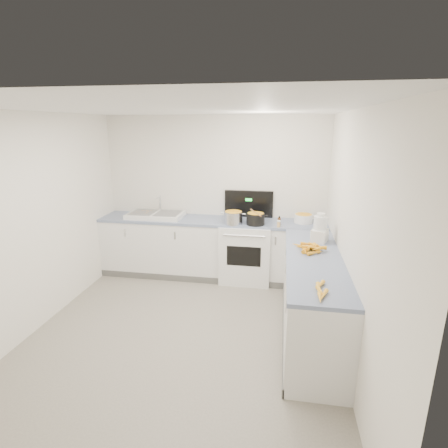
% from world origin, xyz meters
% --- Properties ---
extents(floor, '(3.50, 4.00, 0.00)m').
position_xyz_m(floor, '(0.00, 0.00, 0.00)').
color(floor, gray).
rests_on(floor, ground).
extents(ceiling, '(3.50, 4.00, 0.00)m').
position_xyz_m(ceiling, '(0.00, 0.00, 2.50)').
color(ceiling, white).
rests_on(ceiling, ground).
extents(wall_back, '(3.50, 0.00, 2.50)m').
position_xyz_m(wall_back, '(0.00, 2.00, 1.25)').
color(wall_back, white).
rests_on(wall_back, ground).
extents(wall_front, '(3.50, 0.00, 2.50)m').
position_xyz_m(wall_front, '(0.00, -2.00, 1.25)').
color(wall_front, white).
rests_on(wall_front, ground).
extents(wall_left, '(0.00, 4.00, 2.50)m').
position_xyz_m(wall_left, '(-1.75, 0.00, 1.25)').
color(wall_left, white).
rests_on(wall_left, ground).
extents(wall_right, '(0.00, 4.00, 2.50)m').
position_xyz_m(wall_right, '(1.75, 0.00, 1.25)').
color(wall_right, white).
rests_on(wall_right, ground).
extents(counter_back, '(3.50, 0.62, 0.94)m').
position_xyz_m(counter_back, '(0.00, 1.70, 0.47)').
color(counter_back, white).
rests_on(counter_back, ground).
extents(counter_right, '(0.62, 2.20, 0.94)m').
position_xyz_m(counter_right, '(1.45, 0.30, 0.47)').
color(counter_right, white).
rests_on(counter_right, ground).
extents(stove, '(0.76, 0.65, 1.36)m').
position_xyz_m(stove, '(0.55, 1.69, 0.47)').
color(stove, white).
rests_on(stove, ground).
extents(sink, '(0.86, 0.52, 0.31)m').
position_xyz_m(sink, '(-0.90, 1.70, 0.98)').
color(sink, white).
rests_on(sink, counter_back).
extents(steel_pot, '(0.31, 0.31, 0.20)m').
position_xyz_m(steel_pot, '(0.37, 1.53, 1.02)').
color(steel_pot, silver).
rests_on(steel_pot, stove).
extents(black_pot, '(0.29, 0.29, 0.19)m').
position_xyz_m(black_pot, '(0.70, 1.53, 1.02)').
color(black_pot, black).
rests_on(black_pot, stove).
extents(wooden_spoon, '(0.20, 0.39, 0.02)m').
position_xyz_m(wooden_spoon, '(0.70, 1.53, 1.12)').
color(wooden_spoon, '#AD7A47').
rests_on(wooden_spoon, black_pot).
extents(mixing_bowl, '(0.29, 0.29, 0.13)m').
position_xyz_m(mixing_bowl, '(1.39, 1.76, 1.00)').
color(mixing_bowl, white).
rests_on(mixing_bowl, counter_back).
extents(extract_bottle, '(0.04, 0.04, 0.11)m').
position_xyz_m(extract_bottle, '(1.04, 1.56, 1.00)').
color(extract_bottle, '#593319').
rests_on(extract_bottle, counter_back).
extents(spice_jar, '(0.05, 0.05, 0.08)m').
position_xyz_m(spice_jar, '(1.03, 1.46, 0.98)').
color(spice_jar, '#E5B266').
rests_on(spice_jar, counter_back).
extents(food_processor, '(0.24, 0.27, 0.37)m').
position_xyz_m(food_processor, '(1.55, 0.88, 1.10)').
color(food_processor, white).
rests_on(food_processor, counter_right).
extents(carrot_pile, '(0.39, 0.40, 0.08)m').
position_xyz_m(carrot_pile, '(1.42, 0.53, 0.97)').
color(carrot_pile, '#FEAC1F').
rests_on(carrot_pile, counter_right).
extents(peeled_carrots, '(0.12, 0.42, 0.04)m').
position_xyz_m(peeled_carrots, '(1.43, -0.56, 0.96)').
color(peeled_carrots, yellow).
rests_on(peeled_carrots, counter_right).
extents(peelings, '(0.23, 0.20, 0.01)m').
position_xyz_m(peelings, '(-1.09, 1.72, 1.02)').
color(peelings, tan).
rests_on(peelings, sink).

